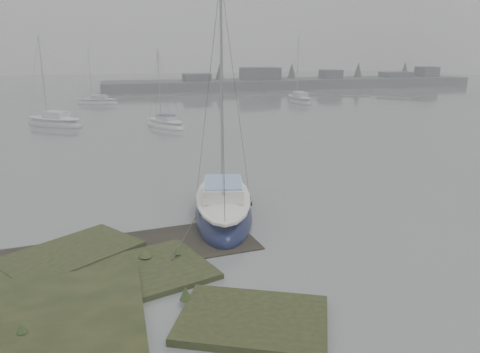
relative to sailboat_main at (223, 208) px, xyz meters
name	(u,v)px	position (x,y,z in m)	size (l,w,h in m)	color
ground	(144,125)	(-1.50, 23.10, -0.30)	(160.00, 160.00, 0.00)	slate
far_shoreline	(299,82)	(25.35, 54.99, 0.55)	(60.00, 8.00, 4.15)	#4C4F51
sailboat_main	(223,208)	(0.00, 0.00, 0.00)	(3.58, 7.07, 9.53)	#0C1233
sailboat_white	(165,125)	(0.13, 21.60, -0.09)	(3.65, 4.93, 6.72)	silver
sailboat_far_a	(55,123)	(-8.73, 24.57, -0.05)	(5.57, 4.94, 7.95)	#A1A6AA
sailboat_far_b	(299,100)	(17.39, 35.12, -0.04)	(1.93, 5.86, 8.28)	#9DA3A7
sailboat_far_c	(98,102)	(-5.60, 39.79, -0.09)	(5.06, 2.91, 6.79)	silver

